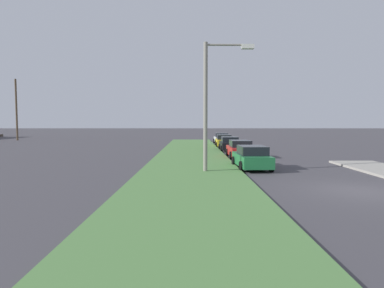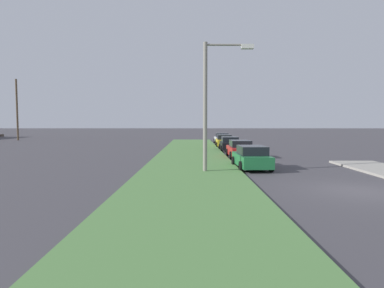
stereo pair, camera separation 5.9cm
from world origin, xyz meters
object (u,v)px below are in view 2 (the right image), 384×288
(parked_car_yellow, at_px, (224,141))
(streetlight, at_px, (211,97))
(parked_car_red, at_px, (240,149))
(parked_car_black, at_px, (230,144))
(distant_utility_pole, at_px, (17,110))
(parked_car_white, at_px, (222,138))
(parked_car_green, at_px, (251,158))

(parked_car_yellow, distance_m, streetlight, 20.89)
(parked_car_red, bearing_deg, parked_car_yellow, 0.37)
(parked_car_black, xyz_separation_m, distant_utility_pole, (19.84, 32.57, 4.28))
(parked_car_white, bearing_deg, parked_car_green, 178.91)
(parked_car_green, relative_size, streetlight, 0.58)
(streetlight, height_order, distant_utility_pole, distant_utility_pole)
(parked_car_green, height_order, parked_car_yellow, same)
(parked_car_green, bearing_deg, streetlight, 120.98)
(parked_car_green, xyz_separation_m, distant_utility_pole, (32.86, 32.48, 4.28))
(parked_car_red, distance_m, distant_utility_pole, 42.23)
(parked_car_red, bearing_deg, distant_utility_pole, 50.76)
(parked_car_red, bearing_deg, parked_car_white, -0.66)
(parked_car_green, bearing_deg, parked_car_white, -2.96)
(parked_car_red, height_order, parked_car_white, same)
(parked_car_green, relative_size, parked_car_red, 1.01)
(parked_car_black, bearing_deg, distant_utility_pole, 59.41)
(parked_car_yellow, xyz_separation_m, streetlight, (-20.39, 2.73, 3.67))
(parked_car_green, height_order, parked_car_black, same)
(streetlight, bearing_deg, parked_car_green, -56.79)
(parked_car_black, distance_m, parked_car_white, 11.70)
(parked_car_red, height_order, streetlight, streetlight)
(parked_car_black, height_order, parked_car_yellow, same)
(parked_car_black, bearing_deg, streetlight, 170.20)
(parked_car_black, relative_size, parked_car_white, 1.00)
(parked_car_green, distance_m, distant_utility_pole, 46.40)
(parked_car_yellow, bearing_deg, streetlight, 173.42)
(parked_car_yellow, xyz_separation_m, parked_car_white, (6.07, -0.25, 0.00))
(parked_car_black, distance_m, streetlight, 15.46)
(parked_car_yellow, distance_m, distant_utility_pole, 35.77)
(parked_car_red, xyz_separation_m, streetlight, (-8.22, 2.88, 3.67))
(parked_car_yellow, height_order, streetlight, streetlight)
(parked_car_green, xyz_separation_m, parked_car_white, (24.72, -0.31, 0.00))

